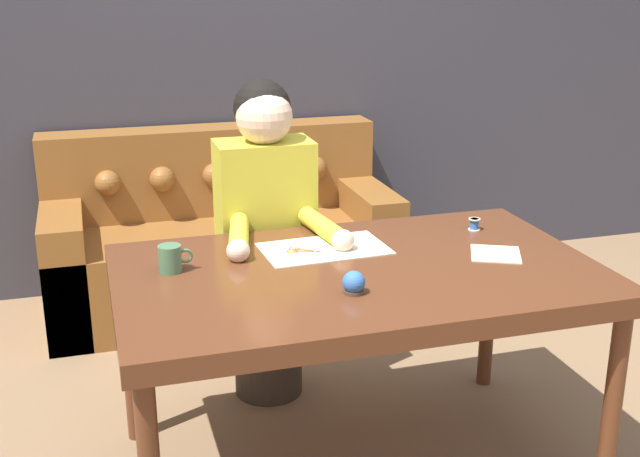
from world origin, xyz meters
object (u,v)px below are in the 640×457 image
(scissors, at_px, (307,251))
(mug, at_px, (171,259))
(pin_cushion, at_px, (354,283))
(thread_spool, at_px, (474,224))
(dining_table, at_px, (357,287))
(couch, at_px, (221,244))
(person, at_px, (266,241))

(scissors, distance_m, mug, 0.48)
(mug, bearing_deg, pin_cushion, -33.87)
(scissors, height_order, thread_spool, thread_spool)
(scissors, bearing_deg, dining_table, -59.47)
(couch, bearing_deg, person, -88.84)
(dining_table, height_order, mug, mug)
(mug, bearing_deg, thread_spool, 5.53)
(dining_table, xyz_separation_m, person, (-0.17, 0.60, -0.02))
(dining_table, relative_size, scissors, 7.51)
(pin_cushion, bearing_deg, thread_spool, 35.52)
(mug, relative_size, thread_spool, 2.51)
(couch, relative_size, person, 1.34)
(person, height_order, pin_cushion, person)
(couch, relative_size, mug, 15.54)
(couch, height_order, thread_spool, couch)
(couch, height_order, scissors, couch)
(dining_table, xyz_separation_m, thread_spool, (0.55, 0.25, 0.09))
(scissors, relative_size, mug, 1.87)
(scissors, xyz_separation_m, pin_cushion, (0.04, -0.40, 0.03))
(thread_spool, bearing_deg, couch, 118.70)
(mug, distance_m, thread_spool, 1.15)
(dining_table, relative_size, thread_spool, 35.25)
(pin_cushion, bearing_deg, scissors, 95.24)
(person, relative_size, thread_spool, 29.03)
(dining_table, height_order, pin_cushion, pin_cushion)
(dining_table, bearing_deg, pin_cushion, -111.83)
(person, bearing_deg, mug, -132.38)
(dining_table, bearing_deg, mug, 166.45)
(dining_table, relative_size, pin_cushion, 22.19)
(pin_cushion, bearing_deg, couch, 93.44)
(scissors, bearing_deg, person, 97.32)
(dining_table, relative_size, mug, 14.04)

